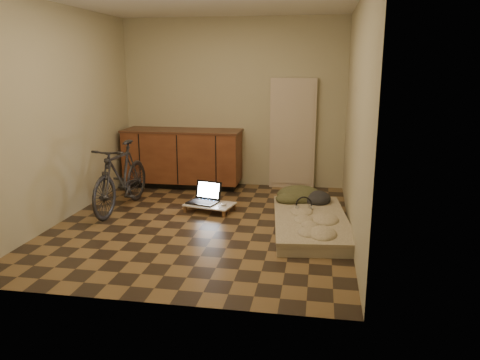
% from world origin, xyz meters
% --- Properties ---
extents(room_shell, '(3.50, 4.00, 2.60)m').
position_xyz_m(room_shell, '(0.00, 0.00, 1.30)').
color(room_shell, brown).
rests_on(room_shell, ground).
extents(cabinets, '(1.84, 0.62, 0.91)m').
position_xyz_m(cabinets, '(-0.75, 1.70, 0.47)').
color(cabinets, black).
rests_on(cabinets, ground).
extents(appliance_panel, '(0.70, 0.10, 1.70)m').
position_xyz_m(appliance_panel, '(0.95, 1.94, 0.85)').
color(appliance_panel, '#C2AF99').
rests_on(appliance_panel, ground).
extents(bicycle, '(0.53, 1.56, 1.00)m').
position_xyz_m(bicycle, '(-1.20, 0.36, 0.50)').
color(bicycle, black).
rests_on(bicycle, ground).
extents(futon, '(1.03, 1.84, 0.15)m').
position_xyz_m(futon, '(1.30, 0.01, 0.08)').
color(futon, '#AEA38B').
rests_on(futon, ground).
extents(clothing_pile, '(0.69, 0.60, 0.25)m').
position_xyz_m(clothing_pile, '(1.19, 0.73, 0.28)').
color(clothing_pile, '#3C3E24').
rests_on(clothing_pile, futon).
extents(headphones, '(0.28, 0.27, 0.15)m').
position_xyz_m(headphones, '(1.21, 0.26, 0.23)').
color(headphones, black).
rests_on(headphones, futon).
extents(lap_desk, '(0.69, 0.53, 0.10)m').
position_xyz_m(lap_desk, '(-0.03, 0.49, 0.09)').
color(lap_desk, brown).
rests_on(lap_desk, ground).
extents(laptop, '(0.45, 0.42, 0.26)m').
position_xyz_m(laptop, '(-0.12, 0.56, 0.16)').
color(laptop, black).
rests_on(laptop, lap_desk).
extents(mouse, '(0.10, 0.11, 0.03)m').
position_xyz_m(mouse, '(0.16, 0.44, 0.12)').
color(mouse, silver).
rests_on(mouse, lap_desk).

